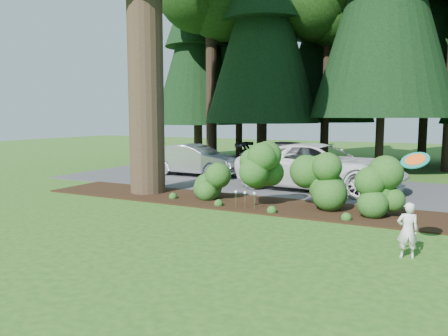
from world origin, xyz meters
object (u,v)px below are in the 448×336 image
Objects in this scene: car_silver_wagon at (195,160)px; car_dark_suv at (297,160)px; car_white_suv at (320,167)px; child at (408,230)px; frisbee at (415,160)px.

car_dark_suv is at bearing -69.93° from car_silver_wagon.
car_silver_wagon is at bearing 103.10° from car_dark_suv.
car_white_suv is 3.44m from car_dark_suv.
car_dark_suv is 11.35m from child.
car_white_suv is 1.15× the size of car_dark_suv.
frisbee reaches higher than child.
child is 1.94× the size of frisbee.
car_dark_suv is (-1.80, 2.93, -0.08)m from car_white_suv.
car_silver_wagon is at bearing 82.38° from car_white_suv.
child is 1.38m from frisbee.
car_silver_wagon is 7.63× the size of frisbee.
car_white_suv is 10.85× the size of frisbee.
frisbee is at bearing -130.49° from car_silver_wagon.
car_silver_wagon is at bearing 139.84° from frisbee.
car_white_suv is at bearing 117.48° from frisbee.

